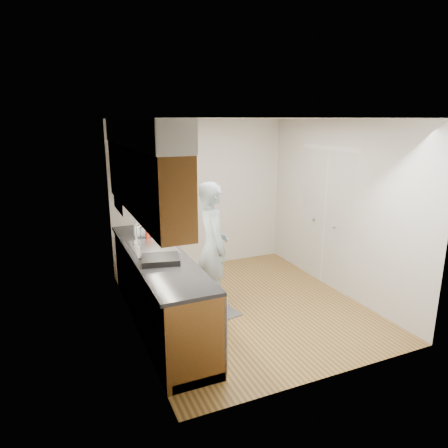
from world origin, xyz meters
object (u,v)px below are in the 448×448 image
soap_bottle_a (137,227)px  dish_rack (161,259)px  person (213,239)px  soap_bottle_b (144,230)px  soda_can (148,235)px  steel_can (152,230)px

soap_bottle_a → dish_rack: 1.14m
dish_rack → person: bearing=41.2°
soap_bottle_b → dish_rack: 1.12m
person → soda_can: 0.88m
soap_bottle_b → steel_can: soap_bottle_b is taller
person → soap_bottle_b: 1.00m
soap_bottle_a → soap_bottle_b: bearing=-12.3°
soap_bottle_b → steel_can: 0.10m
steel_can → dish_rack: bearing=-98.6°
soap_bottle_b → soda_can: bearing=-87.9°
soap_bottle_a → soda_can: size_ratio=2.04×
steel_can → dish_rack: 1.14m
soda_can → dish_rack: bearing=-94.6°
person → soap_bottle_a: bearing=55.0°
soap_bottle_b → dish_rack: (-0.07, -1.12, -0.05)m
soap_bottle_a → steel_can: 0.21m
person → dish_rack: person is taller
person → soap_bottle_b: (-0.74, 0.67, 0.03)m
person → soap_bottle_b: person is taller
steel_can → soap_bottle_b: bearing=-176.3°
person → dish_rack: (-0.81, -0.45, -0.02)m
dish_rack → steel_can: bearing=93.5°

